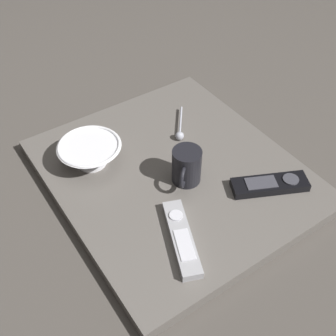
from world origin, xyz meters
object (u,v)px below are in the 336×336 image
object	(u,v)px
teaspoon	(180,132)
tv_remote_far	(270,185)
coffee_mug	(186,166)
tv_remote_near	(182,238)
cereal_bowl	(90,153)

from	to	relation	value
teaspoon	tv_remote_far	distance (m)	0.28
tv_remote_far	coffee_mug	bearing A→B (deg)	-41.52
coffee_mug	tv_remote_near	size ratio (longest dim) A/B	0.46
tv_remote_near	tv_remote_far	bearing A→B (deg)	-178.26
tv_remote_near	tv_remote_far	world-z (taller)	same
cereal_bowl	tv_remote_far	bearing A→B (deg)	134.73
cereal_bowl	coffee_mug	size ratio (longest dim) A/B	1.77
coffee_mug	teaspoon	world-z (taller)	coffee_mug
teaspoon	tv_remote_far	xyz separation A→B (m)	(-0.07, 0.28, -0.00)
coffee_mug	tv_remote_near	distance (m)	0.18
coffee_mug	tv_remote_far	world-z (taller)	coffee_mug
coffee_mug	tv_remote_far	bearing A→B (deg)	138.48
coffee_mug	teaspoon	bearing A→B (deg)	-120.16
coffee_mug	tv_remote_far	xyz separation A→B (m)	(-0.15, 0.13, -0.03)
cereal_bowl	teaspoon	size ratio (longest dim) A/B	1.39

